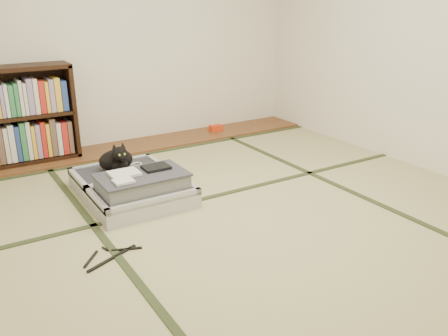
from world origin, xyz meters
TOP-DOWN VIEW (x-y plane):
  - floor at (0.00, 0.00)m, footprint 4.50×4.50m
  - wood_strip at (0.00, 2.00)m, footprint 4.00×0.50m
  - red_item at (0.97, 2.03)m, footprint 0.16×0.10m
  - room_shell at (0.00, 0.00)m, footprint 4.50×4.50m
  - tatami_borders at (0.00, 0.49)m, footprint 4.00×4.50m
  - suitcase at (-0.57, 0.72)m, footprint 0.74×0.99m
  - cat at (-0.59, 1.01)m, footprint 0.33×0.33m
  - cable_coil at (-0.41, 1.04)m, footprint 0.10×0.10m
  - hanger at (-1.04, -0.07)m, footprint 0.39×0.25m

SIDE VIEW (x-z plane):
  - floor at x=0.00m, z-range 0.00..0.00m
  - tatami_borders at x=0.00m, z-range 0.00..0.01m
  - hanger at x=-1.04m, z-range 0.00..0.01m
  - wood_strip at x=0.00m, z-range 0.00..0.02m
  - red_item at x=0.97m, z-range 0.02..0.09m
  - suitcase at x=-0.57m, z-range -0.04..0.25m
  - cable_coil at x=-0.41m, z-range 0.14..0.17m
  - cat at x=-0.59m, z-range 0.11..0.38m
  - room_shell at x=0.00m, z-range -0.79..3.71m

